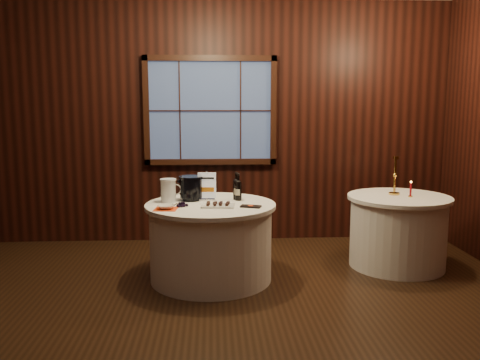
{
  "coord_description": "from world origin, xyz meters",
  "views": [
    {
      "loc": [
        0.02,
        -3.89,
        1.75
      ],
      "look_at": [
        0.28,
        0.9,
        1.02
      ],
      "focal_mm": 38.0,
      "sensor_mm": 36.0,
      "label": 1
    }
  ],
  "objects": [
    {
      "name": "ice_bucket",
      "position": [
        -0.2,
        1.18,
        0.9
      ],
      "size": [
        0.24,
        0.24,
        0.25
      ],
      "color": "black",
      "rests_on": "main_table"
    },
    {
      "name": "cracker_bowl",
      "position": [
        -0.41,
        0.76,
        0.79
      ],
      "size": [
        0.16,
        0.16,
        0.04
      ],
      "primitive_type": "imported",
      "rotation": [
        0.0,
        0.0,
        0.07
      ],
      "color": "silver",
      "rests_on": "orange_napkin"
    },
    {
      "name": "brass_candlestick",
      "position": [
        1.97,
        1.38,
        0.92
      ],
      "size": [
        0.12,
        0.12,
        0.42
      ],
      "color": "gold",
      "rests_on": "side_table"
    },
    {
      "name": "glass_pitcher",
      "position": [
        -0.42,
        1.11,
        0.89
      ],
      "size": [
        0.21,
        0.16,
        0.23
      ],
      "rotation": [
        0.0,
        0.0,
        0.27
      ],
      "color": "white",
      "rests_on": "main_table"
    },
    {
      "name": "port_bottle_left",
      "position": [
        0.26,
        1.2,
        0.89
      ],
      "size": [
        0.07,
        0.07,
        0.28
      ],
      "rotation": [
        0.0,
        0.0,
        0.02
      ],
      "color": "black",
      "rests_on": "main_table"
    },
    {
      "name": "ground",
      "position": [
        0.0,
        0.0,
        0.0
      ],
      "size": [
        6.0,
        6.0,
        0.0
      ],
      "primitive_type": "plane",
      "color": "black",
      "rests_on": "ground"
    },
    {
      "name": "orange_napkin",
      "position": [
        -0.41,
        0.76,
        0.77
      ],
      "size": [
        0.23,
        0.23,
        0.0
      ],
      "primitive_type": "cube",
      "rotation": [
        0.0,
        0.0,
        -0.1
      ],
      "color": "red",
      "rests_on": "main_table"
    },
    {
      "name": "port_bottle_right",
      "position": [
        0.28,
        1.15,
        0.89
      ],
      "size": [
        0.07,
        0.07,
        0.28
      ],
      "rotation": [
        0.0,
        0.0,
        -0.29
      ],
      "color": "black",
      "rests_on": "main_table"
    },
    {
      "name": "chocolate_box",
      "position": [
        0.38,
        0.81,
        0.78
      ],
      "size": [
        0.21,
        0.15,
        0.02
      ],
      "primitive_type": "cube",
      "rotation": [
        0.0,
        0.0,
        -0.33
      ],
      "color": "black",
      "rests_on": "main_table"
    },
    {
      "name": "side_table",
      "position": [
        2.0,
        1.3,
        0.39
      ],
      "size": [
        1.08,
        1.08,
        0.77
      ],
      "color": "white",
      "rests_on": "ground"
    },
    {
      "name": "grape_bunch",
      "position": [
        -0.27,
        0.84,
        0.79
      ],
      "size": [
        0.19,
        0.11,
        0.04
      ],
      "rotation": [
        0.0,
        0.0,
        0.38
      ],
      "color": "black",
      "rests_on": "main_table"
    },
    {
      "name": "back_wall",
      "position": [
        0.0,
        2.48,
        1.54
      ],
      "size": [
        6.0,
        0.1,
        3.0
      ],
      "color": "black",
      "rests_on": "ground"
    },
    {
      "name": "red_candle",
      "position": [
        2.09,
        1.24,
        0.84
      ],
      "size": [
        0.05,
        0.05,
        0.17
      ],
      "color": "gold",
      "rests_on": "side_table"
    },
    {
      "name": "chocolate_plate",
      "position": [
        0.07,
        0.84,
        0.79
      ],
      "size": [
        0.33,
        0.23,
        0.04
      ],
      "rotation": [
        0.0,
        0.0,
        -0.09
      ],
      "color": "silver",
      "rests_on": "main_table"
    },
    {
      "name": "sign_stand",
      "position": [
        -0.03,
        1.17,
        0.87
      ],
      "size": [
        0.18,
        0.09,
        0.3
      ],
      "rotation": [
        0.0,
        0.0,
        -0.05
      ],
      "color": "silver",
      "rests_on": "main_table"
    },
    {
      "name": "main_table",
      "position": [
        0.0,
        1.0,
        0.39
      ],
      "size": [
        1.28,
        1.28,
        0.77
      ],
      "color": "white",
      "rests_on": "ground"
    }
  ]
}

